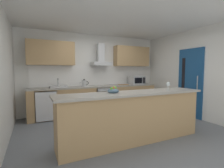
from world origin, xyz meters
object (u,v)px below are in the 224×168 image
object	(u,v)px
range_hood	(101,59)
fruit_bowl	(113,90)
sink	(59,87)
refrigerator	(46,105)
wine_glass	(168,84)
oven	(102,99)
microwave	(137,80)
kettle	(84,83)
chopping_board	(123,85)

from	to	relation	value
range_hood	fruit_bowl	distance (m)	2.61
sink	refrigerator	bearing A→B (deg)	-177.88
wine_glass	refrigerator	bearing A→B (deg)	133.48
oven	microwave	bearing A→B (deg)	-1.19
microwave	kettle	world-z (taller)	microwave
kettle	fruit_bowl	distance (m)	2.24
microwave	fruit_bowl	distance (m)	3.03
kettle	wine_glass	xyz separation A→B (m)	(1.15, -2.37, 0.10)
microwave	range_hood	distance (m)	1.54
refrigerator	chopping_board	distance (m)	2.57
fruit_bowl	kettle	bearing A→B (deg)	87.91
oven	sink	world-z (taller)	sink
kettle	wine_glass	distance (m)	2.64
microwave	sink	distance (m)	2.72
refrigerator	microwave	bearing A→B (deg)	-0.47
wine_glass	chopping_board	bearing A→B (deg)	84.12
sink	fruit_bowl	xyz separation A→B (m)	(0.68, -2.28, 0.10)
kettle	range_hood	xyz separation A→B (m)	(0.62, 0.16, 0.78)
refrigerator	kettle	bearing A→B (deg)	-1.57
refrigerator	fruit_bowl	xyz separation A→B (m)	(1.05, -2.27, 0.60)
range_hood	chopping_board	xyz separation A→B (m)	(0.77, -0.15, -0.88)
oven	chopping_board	world-z (taller)	chopping_board
kettle	wine_glass	world-z (taller)	wine_glass
refrigerator	chopping_board	xyz separation A→B (m)	(2.53, -0.02, 0.49)
range_hood	wine_glass	bearing A→B (deg)	-78.25
oven	sink	xyz separation A→B (m)	(-1.38, 0.01, 0.47)
microwave	chopping_board	distance (m)	0.58
kettle	range_hood	size ratio (longest dim) A/B	0.40
sink	kettle	bearing A→B (deg)	-3.36
sink	range_hood	size ratio (longest dim) A/B	0.69
range_hood	refrigerator	bearing A→B (deg)	-175.68
microwave	sink	bearing A→B (deg)	179.18
range_hood	fruit_bowl	size ratio (longest dim) A/B	3.27
microwave	chopping_board	size ratio (longest dim) A/B	1.47
refrigerator	kettle	xyz separation A→B (m)	(1.13, -0.03, 0.58)
microwave	range_hood	bearing A→B (deg)	173.29
microwave	range_hood	world-z (taller)	range_hood
range_hood	sink	bearing A→B (deg)	-175.10
refrigerator	wine_glass	size ratio (longest dim) A/B	4.78
kettle	fruit_bowl	size ratio (longest dim) A/B	1.31
sink	fruit_bowl	world-z (taller)	sink
range_hood	fruit_bowl	world-z (taller)	range_hood
chopping_board	microwave	bearing A→B (deg)	-0.42
oven	kettle	world-z (taller)	kettle
microwave	kettle	xyz separation A→B (m)	(-1.96, -0.01, -0.04)
refrigerator	sink	size ratio (longest dim) A/B	1.70
refrigerator	range_hood	xyz separation A→B (m)	(1.75, 0.13, 1.36)
oven	kettle	xyz separation A→B (m)	(-0.62, -0.03, 0.55)
sink	wine_glass	bearing A→B (deg)	-51.69
fruit_bowl	chopping_board	distance (m)	2.69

